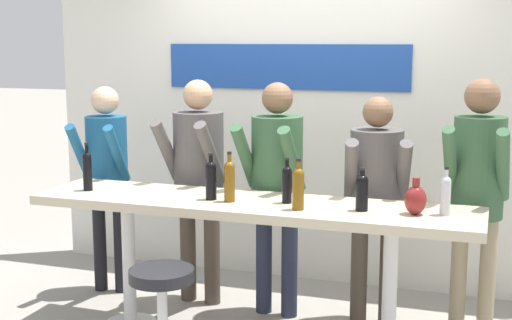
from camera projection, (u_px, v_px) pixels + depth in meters
The scene contains 16 objects.
back_wall at pixel (308, 124), 5.78m from camera, with size 4.47×0.12×2.58m.
tasting_table at pixel (251, 220), 4.55m from camera, with size 2.87×0.64×0.96m.
bar_stool at pixel (162, 307), 4.10m from camera, with size 0.39×0.39×0.68m.
person_far_left at pixel (107, 165), 5.48m from camera, with size 0.41×0.52×1.62m.
person_left at pixel (198, 167), 5.25m from camera, with size 0.47×0.56×1.68m.
person_center_left at pixel (276, 174), 5.00m from camera, with size 0.46×0.56×1.68m.
person_center at pixel (376, 186), 4.85m from camera, with size 0.49×0.58×1.59m.
person_center_right at pixel (478, 179), 4.59m from camera, with size 0.42×0.54×1.73m.
wine_bottle_0 at pixel (445, 193), 4.15m from camera, with size 0.06×0.06×0.29m.
wine_bottle_1 at pixel (211, 178), 4.55m from camera, with size 0.07×0.07×0.30m.
wine_bottle_2 at pixel (298, 186), 4.28m from camera, with size 0.07×0.07×0.31m.
wine_bottle_3 at pixel (287, 183), 4.45m from camera, with size 0.06×0.06×0.29m.
wine_bottle_4 at pixel (87, 169), 4.82m from camera, with size 0.06×0.06×0.33m.
wine_bottle_5 at pixel (230, 179), 4.49m from camera, with size 0.07×0.07×0.32m.
wine_bottle_6 at pixel (362, 191), 4.26m from camera, with size 0.08×0.08×0.26m.
decorative_vase at pixel (415, 200), 4.17m from camera, with size 0.13×0.13×0.22m.
Camera 1 is at (1.45, -4.17, 1.97)m, focal length 50.00 mm.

